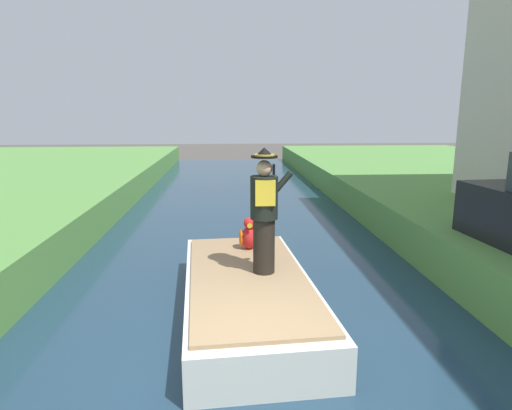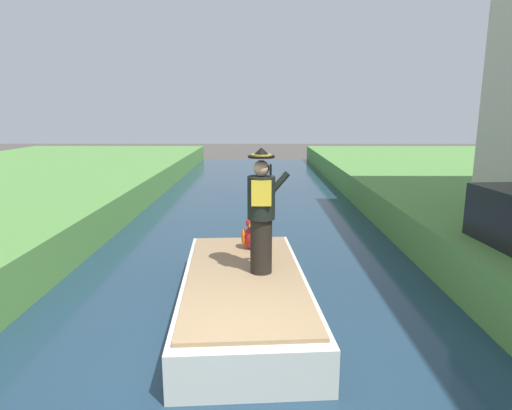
# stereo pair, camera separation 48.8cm
# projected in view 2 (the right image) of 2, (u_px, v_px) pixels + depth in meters

# --- Properties ---
(ground_plane) EXTENTS (80.00, 80.00, 0.00)m
(ground_plane) POSITION_uv_depth(u_px,v_px,m) (239.00, 401.00, 4.69)
(ground_plane) COLOR #4C4742
(canal_water) EXTENTS (6.64, 48.00, 0.10)m
(canal_water) POSITION_uv_depth(u_px,v_px,m) (239.00, 397.00, 4.68)
(canal_water) COLOR #1E384C
(canal_water) RESTS_ON ground
(boat) EXTENTS (2.09, 4.32, 0.61)m
(boat) POSITION_uv_depth(u_px,v_px,m) (244.00, 294.00, 6.49)
(boat) COLOR silver
(boat) RESTS_ON canal_water
(person_pirate) EXTENTS (0.61, 0.42, 1.85)m
(person_pirate) POSITION_uv_depth(u_px,v_px,m) (261.00, 212.00, 6.31)
(person_pirate) COLOR black
(person_pirate) RESTS_ON boat
(parrot_plush) EXTENTS (0.36, 0.35, 0.57)m
(parrot_plush) POSITION_uv_depth(u_px,v_px,m) (252.00, 235.00, 7.59)
(parrot_plush) COLOR red
(parrot_plush) RESTS_ON boat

